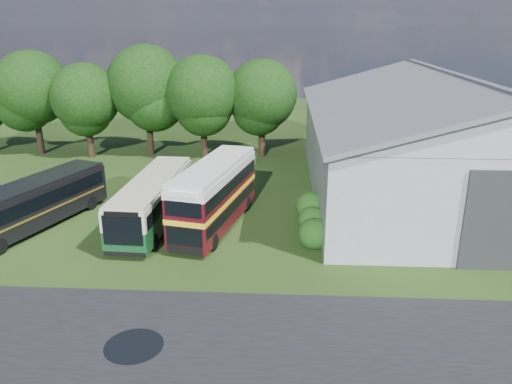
# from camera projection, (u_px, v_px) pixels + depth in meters

# --- Properties ---
(ground) EXTENTS (120.00, 120.00, 0.00)m
(ground) POSITION_uv_depth(u_px,v_px,m) (189.00, 304.00, 21.19)
(ground) COLOR #1C3210
(ground) RESTS_ON ground
(asphalt_road) EXTENTS (60.00, 8.00, 0.02)m
(asphalt_road) POSITION_uv_depth(u_px,v_px,m) (255.00, 351.00, 18.20)
(asphalt_road) COLOR black
(asphalt_road) RESTS_ON ground
(puddle) EXTENTS (2.20, 2.20, 0.01)m
(puddle) POSITION_uv_depth(u_px,v_px,m) (134.00, 346.00, 18.44)
(puddle) COLOR black
(puddle) RESTS_ON ground
(storage_shed) EXTENTS (18.80, 24.80, 8.15)m
(storage_shed) POSITION_uv_depth(u_px,v_px,m) (446.00, 132.00, 34.14)
(storage_shed) COLOR gray
(storage_shed) RESTS_ON ground
(tree_left_a) EXTENTS (6.46, 6.46, 9.12)m
(tree_left_a) POSITION_uv_depth(u_px,v_px,m) (33.00, 88.00, 43.37)
(tree_left_a) COLOR black
(tree_left_a) RESTS_ON ground
(tree_left_b) EXTENTS (5.78, 5.78, 8.16)m
(tree_left_b) POSITION_uv_depth(u_px,v_px,m) (85.00, 97.00, 42.36)
(tree_left_b) COLOR black
(tree_left_b) RESTS_ON ground
(tree_mid) EXTENTS (6.80, 6.80, 9.60)m
(tree_mid) POSITION_uv_depth(u_px,v_px,m) (147.00, 85.00, 43.02)
(tree_mid) COLOR black
(tree_mid) RESTS_ON ground
(tree_right_a) EXTENTS (6.26, 6.26, 8.83)m
(tree_right_a) POSITION_uv_depth(u_px,v_px,m) (202.00, 93.00, 41.98)
(tree_right_a) COLOR black
(tree_right_a) RESTS_ON ground
(tree_right_b) EXTENTS (5.98, 5.98, 8.45)m
(tree_right_b) POSITION_uv_depth(u_px,v_px,m) (262.00, 95.00, 42.55)
(tree_right_b) COLOR black
(tree_right_b) RESTS_ON ground
(shrub_front) EXTENTS (1.70, 1.70, 1.70)m
(shrub_front) POSITION_uv_depth(u_px,v_px,m) (314.00, 247.00, 26.56)
(shrub_front) COLOR #194714
(shrub_front) RESTS_ON ground
(shrub_mid) EXTENTS (1.60, 1.60, 1.60)m
(shrub_mid) POSITION_uv_depth(u_px,v_px,m) (312.00, 232.00, 28.45)
(shrub_mid) COLOR #194714
(shrub_mid) RESTS_ON ground
(shrub_back) EXTENTS (1.80, 1.80, 1.80)m
(shrub_back) POSITION_uv_depth(u_px,v_px,m) (310.00, 219.00, 30.34)
(shrub_back) COLOR #194714
(shrub_back) RESTS_ON ground
(bus_green_single) EXTENTS (2.80, 10.18, 2.78)m
(bus_green_single) POSITION_uv_depth(u_px,v_px,m) (153.00, 200.00, 29.17)
(bus_green_single) COLOR black
(bus_green_single) RESTS_ON ground
(bus_maroon_double) EXTENTS (4.15, 9.16, 3.82)m
(bus_maroon_double) POSITION_uv_depth(u_px,v_px,m) (215.00, 196.00, 28.59)
(bus_maroon_double) COLOR black
(bus_maroon_double) RESTS_ON ground
(bus_dark_single) EXTENTS (5.47, 10.20, 2.76)m
(bus_dark_single) POSITION_uv_depth(u_px,v_px,m) (34.00, 203.00, 28.65)
(bus_dark_single) COLOR black
(bus_dark_single) RESTS_ON ground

